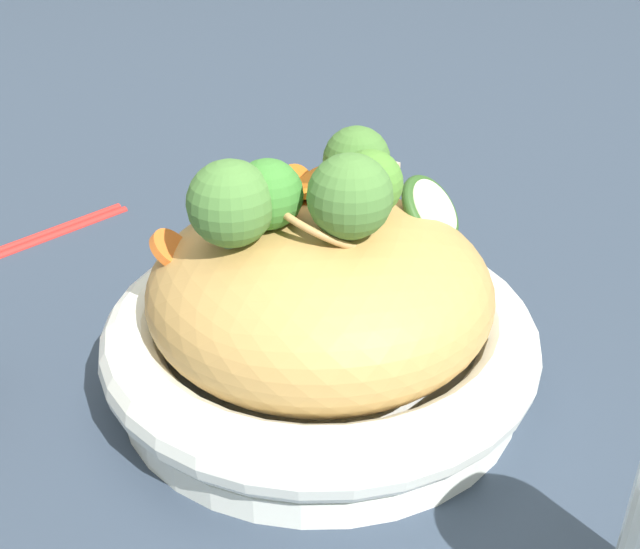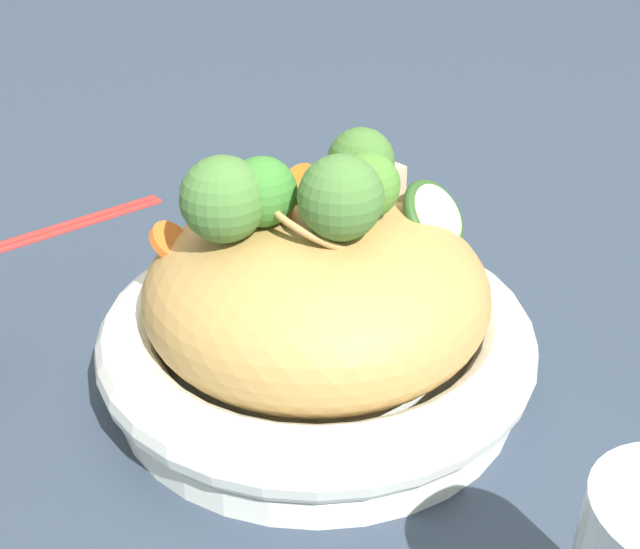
% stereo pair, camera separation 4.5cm
% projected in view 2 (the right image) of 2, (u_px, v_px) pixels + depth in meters
% --- Properties ---
extents(ground_plane, '(3.00, 3.00, 0.00)m').
position_uv_depth(ground_plane, '(320.00, 379.00, 0.48)').
color(ground_plane, '#303D4E').
extents(serving_bowl, '(0.26, 0.26, 0.05)m').
position_uv_depth(serving_bowl, '(320.00, 343.00, 0.47)').
color(serving_bowl, white).
rests_on(serving_bowl, ground_plane).
extents(noodle_heap, '(0.20, 0.20, 0.11)m').
position_uv_depth(noodle_heap, '(320.00, 289.00, 0.45)').
color(noodle_heap, tan).
rests_on(noodle_heap, serving_bowl).
extents(broccoli_florets, '(0.12, 0.13, 0.06)m').
position_uv_depth(broccoli_florets, '(308.00, 191.00, 0.41)').
color(broccoli_florets, '#95B973').
rests_on(broccoli_florets, serving_bowl).
extents(carrot_coins, '(0.11, 0.11, 0.04)m').
position_uv_depth(carrot_coins, '(286.00, 200.00, 0.46)').
color(carrot_coins, orange).
rests_on(carrot_coins, serving_bowl).
extents(zucchini_slices, '(0.07, 0.17, 0.04)m').
position_uv_depth(zucchini_slices, '(348.00, 210.00, 0.46)').
color(zucchini_slices, beige).
rests_on(zucchini_slices, serving_bowl).
extents(chicken_chunks, '(0.05, 0.12, 0.03)m').
position_uv_depth(chicken_chunks, '(334.00, 187.00, 0.47)').
color(chicken_chunks, beige).
rests_on(chicken_chunks, serving_bowl).
extents(chopsticks_pair, '(0.17, 0.19, 0.01)m').
position_uv_depth(chopsticks_pair, '(41.00, 233.00, 0.66)').
color(chopsticks_pair, red).
rests_on(chopsticks_pair, ground_plane).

